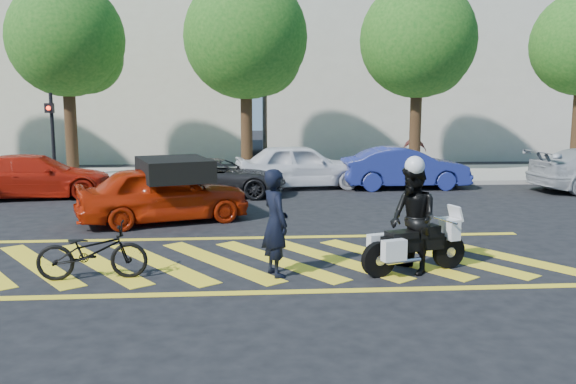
{
  "coord_description": "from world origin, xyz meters",
  "views": [
    {
      "loc": [
        -0.1,
        -11.17,
        3.07
      ],
      "look_at": [
        0.82,
        1.67,
        1.05
      ],
      "focal_mm": 38.0,
      "sensor_mm": 36.0,
      "label": 1
    }
  ],
  "objects": [
    {
      "name": "ground",
      "position": [
        0.0,
        0.0,
        0.0
      ],
      "size": [
        90.0,
        90.0,
        0.0
      ],
      "primitive_type": "plane",
      "color": "black",
      "rests_on": "ground"
    },
    {
      "name": "bicycle",
      "position": [
        -2.68,
        -0.96,
        0.48
      ],
      "size": [
        1.87,
        0.76,
        0.96
      ],
      "primitive_type": "imported",
      "rotation": [
        0.0,
        0.0,
        1.64
      ],
      "color": "black",
      "rests_on": "ground"
    },
    {
      "name": "officer_bike",
      "position": [
        0.42,
        -0.96,
        0.93
      ],
      "size": [
        0.65,
        0.79,
        1.86
      ],
      "primitive_type": "imported",
      "rotation": [
        0.0,
        0.0,
        1.92
      ],
      "color": "black",
      "rests_on": "ground"
    },
    {
      "name": "parked_left",
      "position": [
        -6.46,
        7.8,
        0.66
      ],
      "size": [
        4.77,
        2.45,
        1.32
      ],
      "primitive_type": "imported",
      "rotation": [
        0.0,
        0.0,
        1.71
      ],
      "color": "#AF190A",
      "rests_on": "ground"
    },
    {
      "name": "sidewalk",
      "position": [
        0.0,
        12.0,
        0.07
      ],
      "size": [
        60.0,
        5.0,
        0.15
      ],
      "primitive_type": "cube",
      "color": "#9E998E",
      "rests_on": "ground"
    },
    {
      "name": "tree_center",
      "position": [
        0.13,
        12.06,
        5.1
      ],
      "size": [
        4.6,
        4.6,
        7.56
      ],
      "color": "black",
      "rests_on": "ground"
    },
    {
      "name": "parked_mid_right",
      "position": [
        1.79,
        9.2,
        0.76
      ],
      "size": [
        4.65,
        2.37,
        1.52
      ],
      "primitive_type": "imported",
      "rotation": [
        0.0,
        0.0,
        1.7
      ],
      "color": "white",
      "rests_on": "ground"
    },
    {
      "name": "building_right",
      "position": [
        9.0,
        21.0,
        5.5
      ],
      "size": [
        16.0,
        8.0,
        11.0
      ],
      "primitive_type": "cube",
      "color": "beige",
      "rests_on": "ground"
    },
    {
      "name": "pedestrian_right",
      "position": [
        6.66,
        12.61,
        0.95
      ],
      "size": [
        1.01,
        0.65,
        1.6
      ],
      "primitive_type": "imported",
      "rotation": [
        0.0,
        0.0,
        2.85
      ],
      "color": "brown",
      "rests_on": "sidewalk"
    },
    {
      "name": "signal_pole",
      "position": [
        -6.5,
        9.74,
        1.92
      ],
      "size": [
        0.28,
        0.43,
        3.2
      ],
      "color": "black",
      "rests_on": "ground"
    },
    {
      "name": "tree_left",
      "position": [
        -6.37,
        12.06,
        4.99
      ],
      "size": [
        4.2,
        4.2,
        7.26
      ],
      "color": "black",
      "rests_on": "ground"
    },
    {
      "name": "tree_right",
      "position": [
        6.63,
        12.06,
        5.05
      ],
      "size": [
        4.4,
        4.4,
        7.41
      ],
      "color": "black",
      "rests_on": "ground"
    },
    {
      "name": "red_convertible",
      "position": [
        -2.1,
        3.8,
        0.71
      ],
      "size": [
        4.49,
        2.93,
        1.42
      ],
      "primitive_type": "imported",
      "rotation": [
        0.0,
        0.0,
        1.9
      ],
      "color": "#B52308",
      "rests_on": "ground"
    },
    {
      "name": "officer_moto",
      "position": [
        2.82,
        -0.96,
        0.95
      ],
      "size": [
        0.97,
        1.1,
        1.9
      ],
      "primitive_type": "imported",
      "rotation": [
        0.0,
        0.0,
        -1.25
      ],
      "color": "black",
      "rests_on": "ground"
    },
    {
      "name": "parked_right",
      "position": [
        5.3,
        8.87,
        0.7
      ],
      "size": [
        4.26,
        1.57,
        1.39
      ],
      "primitive_type": "imported",
      "rotation": [
        0.0,
        0.0,
        1.59
      ],
      "color": "navy",
      "rests_on": "ground"
    },
    {
      "name": "police_motorcycle",
      "position": [
        2.84,
        -0.97,
        0.5
      ],
      "size": [
        2.01,
        1.0,
        0.91
      ],
      "rotation": [
        0.0,
        0.0,
        0.32
      ],
      "color": "black",
      "rests_on": "ground"
    },
    {
      "name": "parked_mid_left",
      "position": [
        -0.9,
        7.8,
        0.58
      ],
      "size": [
        4.36,
        2.35,
        1.16
      ],
      "primitive_type": "imported",
      "rotation": [
        0.0,
        0.0,
        1.47
      ],
      "color": "black",
      "rests_on": "ground"
    },
    {
      "name": "building_left",
      "position": [
        -8.0,
        21.0,
        5.0
      ],
      "size": [
        16.0,
        8.0,
        10.0
      ],
      "primitive_type": "cube",
      "color": "beige",
      "rests_on": "ground"
    },
    {
      "name": "crosswalk",
      "position": [
        -0.04,
        0.0,
        0.0
      ],
      "size": [
        12.33,
        4.0,
        0.01
      ],
      "color": "yellow",
      "rests_on": "ground"
    }
  ]
}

